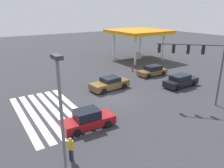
{
  "coord_description": "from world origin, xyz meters",
  "views": [
    {
      "loc": [
        19.03,
        -12.33,
        9.23
      ],
      "look_at": [
        0.0,
        0.0,
        1.5
      ],
      "focal_mm": 35.0,
      "sensor_mm": 36.0,
      "label": 1
    }
  ],
  "objects_px": {
    "car_0": "(152,71)",
    "car_1": "(181,81)",
    "fire_hydrant": "(133,69)",
    "car_2": "(110,84)",
    "traffic_signal_mast": "(196,58)",
    "pedestrian": "(71,148)",
    "street_light_pole_a": "(61,113)",
    "car_3": "(88,120)"
  },
  "relations": [
    {
      "from": "car_3",
      "to": "pedestrian",
      "type": "relative_size",
      "value": 2.66
    },
    {
      "from": "pedestrian",
      "to": "car_2",
      "type": "bearing_deg",
      "value": 3.65
    },
    {
      "from": "street_light_pole_a",
      "to": "fire_hydrant",
      "type": "bearing_deg",
      "value": 133.42
    },
    {
      "from": "car_3",
      "to": "fire_hydrant",
      "type": "distance_m",
      "value": 18.07
    },
    {
      "from": "pedestrian",
      "to": "car_1",
      "type": "bearing_deg",
      "value": -24.63
    },
    {
      "from": "car_0",
      "to": "street_light_pole_a",
      "type": "xyz_separation_m",
      "value": [
        13.43,
        -18.77,
        3.76
      ]
    },
    {
      "from": "car_1",
      "to": "car_2",
      "type": "xyz_separation_m",
      "value": [
        -4.06,
        -8.05,
        -0.03
      ]
    },
    {
      "from": "pedestrian",
      "to": "car_0",
      "type": "bearing_deg",
      "value": -10.43
    },
    {
      "from": "traffic_signal_mast",
      "to": "car_0",
      "type": "relative_size",
      "value": 1.39
    },
    {
      "from": "pedestrian",
      "to": "street_light_pole_a",
      "type": "relative_size",
      "value": 0.23
    },
    {
      "from": "traffic_signal_mast",
      "to": "car_3",
      "type": "distance_m",
      "value": 12.05
    },
    {
      "from": "car_1",
      "to": "pedestrian",
      "type": "relative_size",
      "value": 2.96
    },
    {
      "from": "traffic_signal_mast",
      "to": "fire_hydrant",
      "type": "distance_m",
      "value": 13.99
    },
    {
      "from": "car_3",
      "to": "car_1",
      "type": "bearing_deg",
      "value": 13.25
    },
    {
      "from": "fire_hydrant",
      "to": "car_2",
      "type": "bearing_deg",
      "value": -56.6
    },
    {
      "from": "traffic_signal_mast",
      "to": "car_1",
      "type": "distance_m",
      "value": 6.65
    },
    {
      "from": "car_0",
      "to": "car_1",
      "type": "height_order",
      "value": "car_1"
    },
    {
      "from": "car_2",
      "to": "car_3",
      "type": "distance_m",
      "value": 9.39
    },
    {
      "from": "traffic_signal_mast",
      "to": "car_2",
      "type": "bearing_deg",
      "value": -14.55
    },
    {
      "from": "pedestrian",
      "to": "street_light_pole_a",
      "type": "xyz_separation_m",
      "value": [
        1.88,
        -1.05,
        3.52
      ]
    },
    {
      "from": "street_light_pole_a",
      "to": "traffic_signal_mast",
      "type": "bearing_deg",
      "value": 103.56
    },
    {
      "from": "car_3",
      "to": "car_2",
      "type": "bearing_deg",
      "value": 49.14
    },
    {
      "from": "car_3",
      "to": "fire_hydrant",
      "type": "xyz_separation_m",
      "value": [
        -11.68,
        13.78,
        -0.28
      ]
    },
    {
      "from": "car_0",
      "to": "pedestrian",
      "type": "bearing_deg",
      "value": 34.11
    },
    {
      "from": "traffic_signal_mast",
      "to": "car_1",
      "type": "xyz_separation_m",
      "value": [
        -4.14,
        3.23,
        -4.07
      ]
    },
    {
      "from": "fire_hydrant",
      "to": "pedestrian",
      "type": "bearing_deg",
      "value": -48.24
    },
    {
      "from": "car_1",
      "to": "fire_hydrant",
      "type": "relative_size",
      "value": 5.72
    },
    {
      "from": "pedestrian",
      "to": "traffic_signal_mast",
      "type": "bearing_deg",
      "value": -36.35
    },
    {
      "from": "car_0",
      "to": "car_1",
      "type": "relative_size",
      "value": 0.92
    },
    {
      "from": "traffic_signal_mast",
      "to": "car_0",
      "type": "distance_m",
      "value": 11.23
    },
    {
      "from": "fire_hydrant",
      "to": "car_0",
      "type": "bearing_deg",
      "value": 19.12
    },
    {
      "from": "car_1",
      "to": "car_2",
      "type": "bearing_deg",
      "value": 151.74
    },
    {
      "from": "traffic_signal_mast",
      "to": "street_light_pole_a",
      "type": "height_order",
      "value": "street_light_pole_a"
    },
    {
      "from": "car_0",
      "to": "pedestrian",
      "type": "relative_size",
      "value": 2.73
    },
    {
      "from": "car_1",
      "to": "car_3",
      "type": "bearing_deg",
      "value": -170.63
    },
    {
      "from": "car_1",
      "to": "car_0",
      "type": "bearing_deg",
      "value": 84.09
    },
    {
      "from": "car_1",
      "to": "pedestrian",
      "type": "distance_m",
      "value": 18.28
    },
    {
      "from": "pedestrian",
      "to": "street_light_pole_a",
      "type": "bearing_deg",
      "value": -162.59
    },
    {
      "from": "car_1",
      "to": "car_3",
      "type": "relative_size",
      "value": 1.11
    },
    {
      "from": "car_1",
      "to": "car_3",
      "type": "xyz_separation_m",
      "value": [
        2.78,
        -14.48,
        -0.02
      ]
    },
    {
      "from": "car_2",
      "to": "fire_hydrant",
      "type": "xyz_separation_m",
      "value": [
        -4.85,
        7.35,
        -0.27
      ]
    },
    {
      "from": "car_1",
      "to": "fire_hydrant",
      "type": "distance_m",
      "value": 8.94
    }
  ]
}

